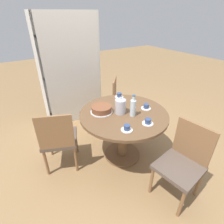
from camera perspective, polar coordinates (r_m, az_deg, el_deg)
ground_plane at (r=2.63m, az=3.35°, el=-13.71°), size 14.00×14.00×0.00m
dining_table at (r=2.28m, az=3.75°, el=-3.55°), size 1.11×1.11×0.71m
chair_a at (r=3.05m, az=3.32°, el=3.49°), size 0.59×0.59×0.86m
chair_b at (r=2.27m, az=-16.94°, el=-8.29°), size 0.55×0.55×0.86m
chair_c at (r=2.03m, az=22.11°, el=-14.75°), size 0.48×0.48×0.86m
bookshelf at (r=3.17m, az=-13.25°, el=12.71°), size 1.03×0.28×1.84m
coffee_pot at (r=2.15m, az=2.77°, el=2.03°), size 0.13×0.13×0.22m
water_bottle at (r=2.09m, az=6.87°, el=1.48°), size 0.07×0.07×0.27m
cake_main at (r=2.19m, az=-3.44°, el=0.91°), size 0.28×0.28×0.08m
cup_a at (r=2.32m, az=11.06°, el=1.69°), size 0.13×0.13×0.06m
cup_b at (r=2.01m, az=11.62°, el=-3.15°), size 0.13×0.13×0.06m
cup_c at (r=1.87m, az=4.87°, el=-5.27°), size 0.13×0.13×0.06m
cup_d at (r=2.60m, az=2.37°, el=5.40°), size 0.13×0.13×0.06m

